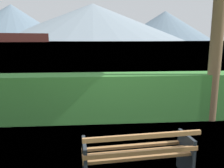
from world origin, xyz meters
TOP-DOWN VIEW (x-y plane):
  - water_surface at (0.00, 307.37)m, footprint 620.00×620.00m
  - park_bench at (0.01, -0.06)m, footprint 1.72×0.72m
  - hedge_row at (0.00, 2.78)m, footprint 8.17×0.82m
  - distant_hills at (-3.70, 576.93)m, footprint 626.30×439.50m

SIDE VIEW (x-z plane):
  - water_surface at x=0.00m, z-range 0.00..0.00m
  - park_bench at x=0.01m, z-range -0.01..0.86m
  - hedge_row at x=0.00m, z-range 0.00..1.24m
  - distant_hills at x=-3.70m, z-range -1.62..86.57m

